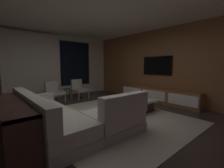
# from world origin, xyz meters

# --- Properties ---
(floor) EXTENTS (9.20, 9.20, 0.00)m
(floor) POSITION_xyz_m (0.00, 0.00, 0.00)
(floor) COLOR #332B26
(back_wall_with_window) EXTENTS (6.60, 0.30, 2.70)m
(back_wall_with_window) POSITION_xyz_m (-0.06, 3.62, 1.34)
(back_wall_with_window) COLOR beige
(back_wall_with_window) RESTS_ON floor
(media_wall) EXTENTS (0.12, 7.80, 2.70)m
(media_wall) POSITION_xyz_m (3.06, 0.00, 1.35)
(media_wall) COLOR brown
(media_wall) RESTS_ON floor
(ceiling) EXTENTS (8.20, 8.20, 0.00)m
(ceiling) POSITION_xyz_m (0.00, 0.00, 2.70)
(ceiling) COLOR beige
(area_rug) EXTENTS (3.20, 3.80, 0.01)m
(area_rug) POSITION_xyz_m (0.35, -0.10, 0.01)
(area_rug) COLOR #ADA391
(area_rug) RESTS_ON floor
(sectional_couch) EXTENTS (1.98, 2.50, 0.82)m
(sectional_couch) POSITION_xyz_m (-0.87, -0.18, 0.29)
(sectional_couch) COLOR gray
(sectional_couch) RESTS_ON floor
(coffee_table) EXTENTS (1.16, 1.16, 0.36)m
(coffee_table) POSITION_xyz_m (1.18, -0.03, 0.19)
(coffee_table) COLOR #351F18
(coffee_table) RESTS_ON floor
(book_stack_on_coffee_table) EXTENTS (0.30, 0.18, 0.06)m
(book_stack_on_coffee_table) POSITION_xyz_m (1.34, -0.22, 0.39)
(book_stack_on_coffee_table) COLOR #B0A5CB
(book_stack_on_coffee_table) RESTS_ON coffee_table
(accent_chair_near_window) EXTENTS (0.60, 0.62, 0.78)m
(accent_chair_near_window) POSITION_xyz_m (0.91, 2.58, 0.43)
(accent_chair_near_window) COLOR #B2ADA0
(accent_chair_near_window) RESTS_ON floor
(accent_chair_by_curtain) EXTENTS (0.65, 0.67, 0.78)m
(accent_chair_by_curtain) POSITION_xyz_m (-0.13, 2.55, 0.43)
(accent_chair_by_curtain) COLOR #B2ADA0
(accent_chair_by_curtain) RESTS_ON floor
(side_stool) EXTENTS (0.32, 0.32, 0.46)m
(side_stool) POSITION_xyz_m (0.40, 2.56, 0.37)
(side_stool) COLOR #333338
(side_stool) RESTS_ON floor
(media_console) EXTENTS (0.46, 3.10, 0.52)m
(media_console) POSITION_xyz_m (2.77, 0.05, 0.25)
(media_console) COLOR brown
(media_console) RESTS_ON floor
(mounted_tv) EXTENTS (0.05, 1.20, 0.69)m
(mounted_tv) POSITION_xyz_m (2.95, 0.25, 1.35)
(mounted_tv) COLOR black
(console_table_behind_couch) EXTENTS (0.40, 2.10, 0.74)m
(console_table_behind_couch) POSITION_xyz_m (-1.78, -0.05, 0.41)
(console_table_behind_couch) COLOR #351F18
(console_table_behind_couch) RESTS_ON floor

